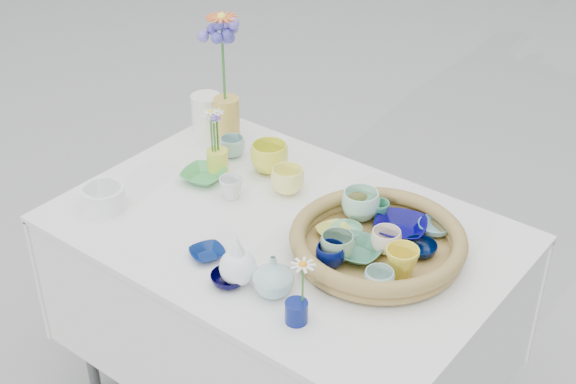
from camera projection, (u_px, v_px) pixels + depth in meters
The scene contains 32 objects.
wicker_tray at pixel (378, 243), 2.13m from camera, with size 0.47×0.47×0.08m, color olive, non-canonical shape.
tray_ceramic_0 at pixel (400, 228), 2.20m from camera, with size 0.14×0.14×0.04m, color #030059.
tray_ceramic_1 at pixel (420, 249), 2.12m from camera, with size 0.09×0.09×0.03m, color black.
tray_ceramic_2 at pixel (402, 262), 2.03m from camera, with size 0.09×0.09×0.08m, color yellow.
tray_ceramic_3 at pixel (357, 251), 2.11m from camera, with size 0.14×0.14×0.03m, color #387658.
tray_ceramic_4 at pixel (337, 247), 2.09m from camera, with size 0.09×0.09×0.07m, color #80A882.
tray_ceramic_5 at pixel (346, 232), 2.19m from camera, with size 0.09×0.09×0.03m, color #8CDEB5.
tray_ceramic_6 at pixel (361, 205), 2.25m from camera, with size 0.11×0.11×0.09m, color #ACE2C7.
tray_ceramic_7 at pixel (386, 241), 2.12m from camera, with size 0.08×0.08×0.07m, color #FFE6D0.
tray_ceramic_8 at pixel (435, 228), 2.20m from camera, with size 0.09×0.09×0.03m, color #8CD5F4.
tray_ceramic_9 at pixel (330, 255), 2.07m from camera, with size 0.08×0.08×0.06m, color #030C4D.
tray_ceramic_10 at pixel (334, 232), 2.19m from camera, with size 0.09×0.09×0.02m, color #D3CC4B.
tray_ceramic_11 at pixel (379, 281), 1.98m from camera, with size 0.08×0.08×0.06m, color #9AC5C0.
tray_ceramic_12 at pixel (379, 210), 2.25m from camera, with size 0.06×0.06×0.05m, color #399267.
loose_ceramic_0 at pixel (269, 158), 2.50m from camera, with size 0.12×0.12×0.09m, color yellow.
loose_ceramic_1 at pixel (288, 180), 2.40m from camera, with size 0.10×0.10×0.08m, color #FFF87E.
loose_ceramic_2 at pixel (204, 176), 2.47m from camera, with size 0.13×0.13×0.03m, color #45A855.
loose_ceramic_3 at pixel (231, 188), 2.38m from camera, with size 0.07×0.07×0.07m, color silver.
loose_ceramic_4 at pixel (207, 254), 2.14m from camera, with size 0.09×0.09×0.02m, color #071D56.
loose_ceramic_5 at pixel (232, 147), 2.59m from camera, with size 0.08×0.08×0.07m, color #92BCB7.
loose_ceramic_6 at pixel (229, 279), 2.04m from camera, with size 0.09×0.09×0.03m, color black.
fluted_bowl at pixel (103, 198), 2.33m from camera, with size 0.13×0.13×0.07m, color white, non-canonical shape.
bud_vase_paleblue at pixel (238, 259), 2.02m from camera, with size 0.10×0.10×0.15m, color white, non-canonical shape.
bud_vase_seafoam at pixel (273, 275), 1.99m from camera, with size 0.11×0.11×0.11m, color #A3CCC8.
bud_vase_cobalt at pixel (296, 312), 1.92m from camera, with size 0.06×0.06×0.06m, color navy.
single_daisy at pixel (303, 283), 1.88m from camera, with size 0.07×0.07×0.13m, color white, non-canonical shape.
tall_vase_yellow at pixel (227, 120), 2.65m from camera, with size 0.08×0.08×0.16m, color gold.
gerbera at pixel (223, 59), 2.53m from camera, with size 0.11×0.11×0.30m, color orange, non-canonical shape.
hydrangea at pixel (223, 65), 2.54m from camera, with size 0.09×0.09×0.32m, color #4745B4, non-canonical shape.
white_pitcher at pixel (207, 114), 2.71m from camera, with size 0.14×0.10×0.14m, color white, non-canonical shape.
daisy_cup at pixel (217, 161), 2.51m from camera, with size 0.07×0.07×0.07m, color yellow.
daisy_posy at pixel (211, 129), 2.45m from camera, with size 0.08×0.08×0.15m, color white, non-canonical shape.
Camera 1 is at (1.15, -1.46, 2.06)m, focal length 50.00 mm.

